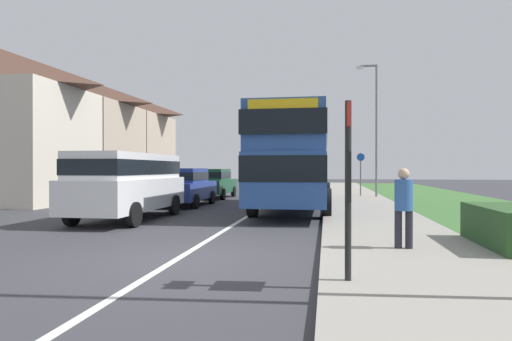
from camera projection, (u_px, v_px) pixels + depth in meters
ground_plane at (177, 259)px, 7.94m from camera, size 120.00×120.00×0.00m
lane_marking_centre at (251, 214)px, 15.84m from camera, size 0.14×60.00×0.01m
pavement_near_side at (376, 221)px, 13.19m from camera, size 3.20×68.00×0.12m
roadside_hedge at (510, 230)px, 8.63m from camera, size 1.10×2.62×0.90m
double_decker_bus at (295, 156)px, 17.45m from camera, size 2.80×10.50×3.70m
parked_van_white at (128, 180)px, 14.02m from camera, size 2.11×5.31×2.14m
parked_car_blue at (184, 185)px, 19.22m from camera, size 2.01×4.21×1.66m
parked_car_dark_green at (213, 182)px, 24.31m from camera, size 1.95×4.30×1.63m
pedestrian_at_stop at (404, 204)px, 8.40m from camera, size 0.34×0.34×1.67m
bus_stop_sign at (348, 178)px, 6.00m from camera, size 0.09×0.52×2.60m
cycle_route_sign at (361, 173)px, 24.61m from camera, size 0.44×0.08×2.52m
street_lamp_mid at (375, 122)px, 23.85m from camera, size 1.14×0.20×7.35m
house_terrace_far_side at (67, 135)px, 26.06m from camera, size 7.70×16.56×7.38m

